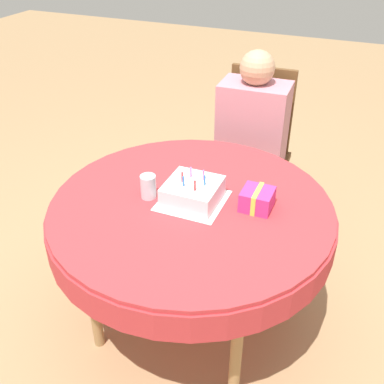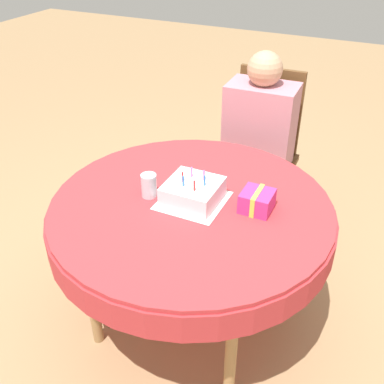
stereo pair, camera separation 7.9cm
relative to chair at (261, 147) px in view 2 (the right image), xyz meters
name	(u,v)px [view 2 (the right image)]	position (x,y,z in m)	size (l,w,h in m)	color
ground_plane	(191,314)	(-0.01, -1.03, -0.51)	(12.00, 12.00, 0.00)	#A37F56
dining_table	(191,218)	(-0.01, -1.03, 0.12)	(1.27, 1.27, 0.71)	#BC3338
chair	(261,147)	(0.00, 0.00, 0.00)	(0.47, 0.47, 0.98)	brown
person	(259,128)	(0.00, -0.11, 0.17)	(0.41, 0.36, 1.14)	tan
napkin	(194,201)	(-0.01, -1.01, 0.20)	(0.28, 0.28, 0.00)	white
birthday_cake	(194,192)	(-0.01, -1.01, 0.25)	(0.23, 0.23, 0.14)	white
drinking_glass	(149,185)	(-0.20, -1.05, 0.25)	(0.07, 0.07, 0.11)	silver
gift_box	(257,201)	(0.27, -0.95, 0.24)	(0.13, 0.14, 0.09)	#D13384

